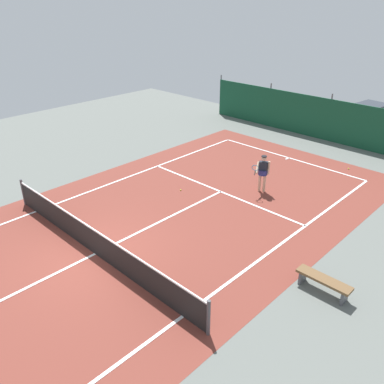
# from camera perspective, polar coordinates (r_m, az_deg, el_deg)

# --- Properties ---
(ground_plane) EXTENTS (36.00, 36.00, 0.00)m
(ground_plane) POSITION_cam_1_polar(r_m,az_deg,el_deg) (13.80, -13.55, -8.55)
(ground_plane) COLOR slate
(court_surface) EXTENTS (11.02, 26.60, 0.01)m
(court_surface) POSITION_cam_1_polar(r_m,az_deg,el_deg) (13.80, -13.55, -8.54)
(court_surface) COLOR brown
(court_surface) RESTS_ON ground
(tennis_net) EXTENTS (10.12, 0.10, 1.10)m
(tennis_net) POSITION_cam_1_polar(r_m,az_deg,el_deg) (13.52, -13.78, -6.78)
(tennis_net) COLOR black
(tennis_net) RESTS_ON ground
(back_fence) EXTENTS (16.30, 0.98, 2.70)m
(back_fence) POSITION_cam_1_polar(r_m,az_deg,el_deg) (25.14, 19.11, 8.70)
(back_fence) COLOR #14472D
(back_fence) RESTS_ON ground
(tennis_player) EXTENTS (0.56, 0.83, 1.64)m
(tennis_player) POSITION_cam_1_polar(r_m,az_deg,el_deg) (17.30, 10.03, 2.97)
(tennis_player) COLOR #D8AD8C
(tennis_player) RESTS_ON ground
(tennis_ball_near_player) EXTENTS (0.07, 0.07, 0.07)m
(tennis_ball_near_player) POSITION_cam_1_polar(r_m,az_deg,el_deg) (17.48, -1.62, 0.29)
(tennis_ball_near_player) COLOR #CCDB33
(tennis_ball_near_player) RESTS_ON ground
(tennis_ball_midcourt) EXTENTS (0.07, 0.07, 0.07)m
(tennis_ball_midcourt) POSITION_cam_1_polar(r_m,az_deg,el_deg) (21.06, 21.37, 3.11)
(tennis_ball_midcourt) COLOR #CCDB33
(tennis_ball_midcourt) RESTS_ON ground
(parked_car) EXTENTS (2.43, 4.40, 1.68)m
(parked_car) POSITION_cam_1_polar(r_m,az_deg,el_deg) (27.38, 23.87, 9.67)
(parked_car) COLOR navy
(parked_car) RESTS_ON ground
(courtside_bench) EXTENTS (1.60, 0.40, 0.49)m
(courtside_bench) POSITION_cam_1_polar(r_m,az_deg,el_deg) (12.29, 18.20, -12.01)
(courtside_bench) COLOR brown
(courtside_bench) RESTS_ON ground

